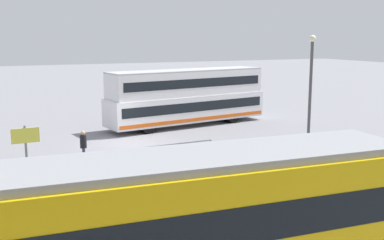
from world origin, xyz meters
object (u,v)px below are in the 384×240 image
object	(u,v)px
tram_yellow	(157,226)
info_sign	(26,144)
double_decker_bus	(187,97)
pedestrian_near_railing	(83,145)
street_lamp	(311,85)

from	to	relation	value
tram_yellow	info_sign	bearing A→B (deg)	-78.42
double_decker_bus	pedestrian_near_railing	distance (m)	11.37
double_decker_bus	street_lamp	xyz separation A→B (m)	(-2.68, 9.98, 1.69)
info_sign	pedestrian_near_railing	bearing A→B (deg)	-138.01
tram_yellow	info_sign	world-z (taller)	tram_yellow
double_decker_bus	info_sign	distance (m)	15.13
double_decker_bus	tram_yellow	distance (m)	22.04
street_lamp	info_sign	bearing A→B (deg)	-0.67
tram_yellow	double_decker_bus	bearing A→B (deg)	-115.34
tram_yellow	info_sign	size ratio (longest dim) A/B	5.18
double_decker_bus	info_sign	size ratio (longest dim) A/B	4.65
pedestrian_near_railing	double_decker_bus	bearing A→B (deg)	-140.02
info_sign	tram_yellow	bearing A→B (deg)	101.58
tram_yellow	street_lamp	size ratio (longest dim) A/B	2.14
tram_yellow	pedestrian_near_railing	bearing A→B (deg)	-93.41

